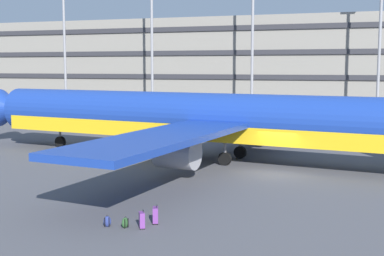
% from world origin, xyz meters
% --- Properties ---
extents(ground_plane, '(600.00, 600.00, 0.00)m').
position_xyz_m(ground_plane, '(0.00, 0.00, 0.00)').
color(ground_plane, '#4C4C51').
extents(terminal_structure, '(129.48, 17.24, 13.98)m').
position_xyz_m(terminal_structure, '(0.00, 50.08, 6.99)').
color(terminal_structure, gray).
rests_on(terminal_structure, ground_plane).
extents(airliner, '(42.53, 34.70, 10.06)m').
position_xyz_m(airliner, '(-4.49, 3.31, 2.91)').
color(airliner, navy).
rests_on(airliner, ground_plane).
extents(light_mast_far_left, '(1.80, 0.50, 21.64)m').
position_xyz_m(light_mast_far_left, '(-36.97, 35.26, 12.51)').
color(light_mast_far_left, gray).
rests_on(light_mast_far_left, ground_plane).
extents(light_mast_left, '(1.80, 0.50, 22.09)m').
position_xyz_m(light_mast_left, '(-23.06, 35.26, 12.74)').
color(light_mast_left, gray).
rests_on(light_mast_left, ground_plane).
extents(light_mast_center_left, '(1.80, 0.50, 24.79)m').
position_xyz_m(light_mast_center_left, '(-8.91, 35.26, 14.13)').
color(light_mast_center_left, gray).
rests_on(light_mast_center_left, ground_plane).
extents(light_mast_center_right, '(1.80, 0.50, 19.32)m').
position_xyz_m(light_mast_center_right, '(6.70, 35.26, 11.31)').
color(light_mast_center_right, gray).
rests_on(light_mast_center_right, ground_plane).
extents(suitcase_upright, '(0.38, 0.51, 0.81)m').
position_xyz_m(suitcase_upright, '(-3.03, -12.15, 0.38)').
color(suitcase_upright, '#72388C').
rests_on(suitcase_upright, ground_plane).
extents(suitcase_teal, '(0.39, 0.45, 0.78)m').
position_xyz_m(suitcase_teal, '(-3.31, -12.97, 0.37)').
color(suitcase_teal, '#72388C').
rests_on(suitcase_teal, ground_plane).
extents(backpack_small, '(0.38, 0.33, 0.52)m').
position_xyz_m(backpack_small, '(-4.78, -13.22, 0.22)').
color(backpack_small, navy).
rests_on(backpack_small, ground_plane).
extents(backpack_large, '(0.32, 0.37, 0.51)m').
position_xyz_m(backpack_large, '(-4.00, -13.15, 0.22)').
color(backpack_large, '#264C26').
rests_on(backpack_large, ground_plane).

